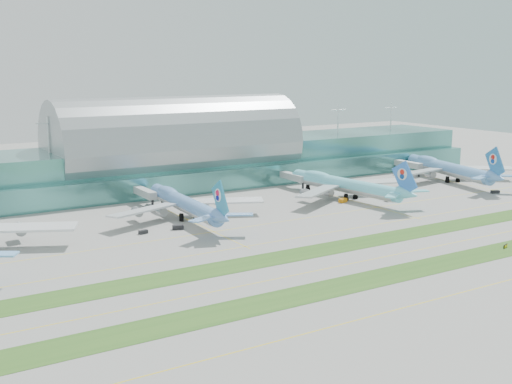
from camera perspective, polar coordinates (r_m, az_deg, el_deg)
ground at (r=208.46m, az=7.94°, el=-4.93°), size 700.00×700.00×0.00m
terminal at (r=313.59m, az=-7.06°, el=3.17°), size 340.00×69.10×36.00m
grass_strip_near at (r=188.67m, az=13.37°, el=-6.85°), size 420.00×12.00×0.08m
grass_strip_far at (r=209.93m, az=7.60°, el=-4.79°), size 420.00×12.00×0.08m
taxiline_a at (r=175.93m, az=17.99°, el=-8.45°), size 420.00×0.35×0.01m
taxiline_b at (r=198.32m, az=10.51°, el=-5.85°), size 420.00×0.35×0.01m
taxiline_c at (r=222.11m, az=5.00°, el=-3.86°), size 420.00×0.35×0.01m
taxiline_d at (r=239.57m, az=1.87°, el=-2.70°), size 420.00×0.35×0.01m
airliner_b at (r=246.27m, az=-6.43°, el=-0.93°), size 63.37×71.93×19.80m
airliner_c at (r=284.24m, az=7.81°, el=0.71°), size 65.44×74.78×20.59m
airliner_d at (r=338.56m, az=16.68°, el=2.07°), size 67.62×77.85×21.61m
gse_c at (r=226.63m, az=-9.99°, el=-3.51°), size 3.31×2.09×1.30m
gse_d at (r=230.64m, az=-6.95°, el=-3.13°), size 4.35×3.02×1.60m
gse_e at (r=276.28m, az=7.73°, el=-0.75°), size 4.19×2.98×1.72m
gse_f at (r=282.02m, az=11.71°, el=-0.66°), size 3.67×2.28×1.46m
gse_g at (r=313.27m, az=20.49°, el=0.02°), size 4.25×2.88×1.36m
gse_h at (r=341.09m, az=19.43°, el=0.98°), size 3.75×1.92×1.72m
taxiway_sign_east at (r=221.06m, az=21.30°, el=-4.51°), size 2.81×1.15×1.21m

